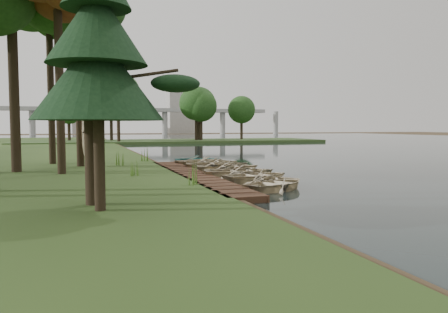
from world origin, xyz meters
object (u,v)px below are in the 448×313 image
object	(u,v)px
rowboat_2	(257,174)
pine_tree	(97,49)
boardwalk	(192,176)
rowboat_0	(277,182)
stored_rowboat	(91,161)
rowboat_1	(266,178)

from	to	relation	value
rowboat_2	pine_tree	xyz separation A→B (m)	(-7.81, -6.55, 4.60)
rowboat_2	pine_tree	bearing A→B (deg)	120.27
boardwalk	rowboat_0	xyz separation A→B (m)	(2.39, -5.26, 0.25)
boardwalk	pine_tree	size ratio (longest dim) A/B	2.06
rowboat_0	stored_rowboat	world-z (taller)	stored_rowboat
rowboat_1	stored_rowboat	world-z (taller)	stored_rowboat
rowboat_0	pine_tree	xyz separation A→B (m)	(-7.50, -3.64, 4.62)
rowboat_1	rowboat_2	xyz separation A→B (m)	(0.03, 1.17, 0.04)
boardwalk	rowboat_1	bearing A→B (deg)	-52.82
rowboat_1	pine_tree	bearing A→B (deg)	148.90
rowboat_1	pine_tree	xyz separation A→B (m)	(-7.78, -5.37, 4.65)
rowboat_1	pine_tree	world-z (taller)	pine_tree
stored_rowboat	rowboat_0	bearing A→B (deg)	-132.64
rowboat_0	boardwalk	bearing A→B (deg)	-0.35
pine_tree	rowboat_0	bearing A→B (deg)	25.88
boardwalk	rowboat_0	bearing A→B (deg)	-65.59
boardwalk	pine_tree	distance (m)	11.35
rowboat_2	pine_tree	distance (m)	11.18
rowboat_0	pine_tree	size ratio (longest dim) A/B	0.43
rowboat_2	pine_tree	world-z (taller)	pine_tree
boardwalk	rowboat_0	distance (m)	5.78
rowboat_2	rowboat_0	bearing A→B (deg)	164.14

